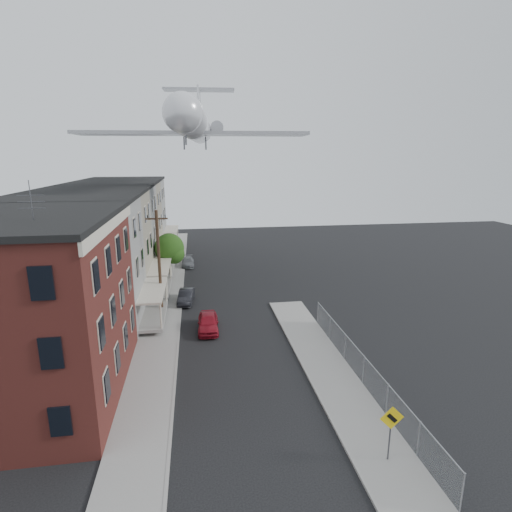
{
  "coord_description": "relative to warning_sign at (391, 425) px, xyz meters",
  "views": [
    {
      "loc": [
        -2.47,
        -14.97,
        13.19
      ],
      "look_at": [
        0.95,
        7.36,
        7.56
      ],
      "focal_mm": 28.0,
      "sensor_mm": 36.0,
      "label": 1
    }
  ],
  "objects": [
    {
      "name": "ground",
      "position": [
        -5.6,
        1.03,
        -1.88
      ],
      "size": [
        120.0,
        120.0,
        0.0
      ],
      "primitive_type": "plane",
      "color": "black",
      "rests_on": "ground"
    },
    {
      "name": "sidewalk_left",
      "position": [
        -11.1,
        25.03,
        -1.82
      ],
      "size": [
        3.0,
        62.0,
        0.12
      ],
      "primitive_type": "cube",
      "color": "gray",
      "rests_on": "ground"
    },
    {
      "name": "sidewalk_right",
      "position": [
        -0.1,
        7.03,
        -1.82
      ],
      "size": [
        3.0,
        26.0,
        0.12
      ],
      "primitive_type": "cube",
      "color": "gray",
      "rests_on": "ground"
    },
    {
      "name": "curb_left",
      "position": [
        -9.65,
        25.03,
        -1.81
      ],
      "size": [
        0.15,
        62.0,
        0.14
      ],
      "primitive_type": "cube",
      "color": "gray",
      "rests_on": "ground"
    },
    {
      "name": "curb_right",
      "position": [
        -1.55,
        7.03,
        -1.81
      ],
      "size": [
        0.15,
        26.0,
        0.14
      ],
      "primitive_type": "cube",
      "color": "gray",
      "rests_on": "ground"
    },
    {
      "name": "corner_building",
      "position": [
        -17.6,
        8.03,
        3.28
      ],
      "size": [
        10.31,
        12.3,
        12.15
      ],
      "color": "#331310",
      "rests_on": "ground"
    },
    {
      "name": "row_house_a",
      "position": [
        -17.56,
        17.53,
        3.25
      ],
      "size": [
        11.98,
        7.0,
        10.3
      ],
      "color": "gray",
      "rests_on": "ground"
    },
    {
      "name": "row_house_b",
      "position": [
        -17.56,
        24.53,
        3.25
      ],
      "size": [
        11.98,
        7.0,
        10.3
      ],
      "color": "gray",
      "rests_on": "ground"
    },
    {
      "name": "row_house_c",
      "position": [
        -17.56,
        31.53,
        3.25
      ],
      "size": [
        11.98,
        7.0,
        10.3
      ],
      "color": "gray",
      "rests_on": "ground"
    },
    {
      "name": "row_house_d",
      "position": [
        -17.56,
        38.53,
        3.25
      ],
      "size": [
        11.98,
        7.0,
        10.3
      ],
      "color": "gray",
      "rests_on": "ground"
    },
    {
      "name": "row_house_e",
      "position": [
        -17.56,
        45.53,
        3.25
      ],
      "size": [
        11.98,
        7.0,
        10.3
      ],
      "color": "gray",
      "rests_on": "ground"
    },
    {
      "name": "chainlink_fence",
      "position": [
        1.4,
        6.03,
        -0.89
      ],
      "size": [
        0.06,
        18.06,
        1.9
      ],
      "color": "gray",
      "rests_on": "ground"
    },
    {
      "name": "warning_sign",
      "position": [
        0.0,
        0.0,
        0.0
      ],
      "size": [
        1.1,
        0.11,
        2.8
      ],
      "color": "#515156",
      "rests_on": "ground"
    },
    {
      "name": "utility_pole",
      "position": [
        -11.2,
        19.03,
        2.79
      ],
      "size": [
        1.8,
        0.26,
        9.0
      ],
      "color": "black",
      "rests_on": "ground"
    },
    {
      "name": "street_tree",
      "position": [
        -10.87,
        28.95,
        1.57
      ],
      "size": [
        3.22,
        3.2,
        5.2
      ],
      "color": "black",
      "rests_on": "ground"
    },
    {
      "name": "car_near",
      "position": [
        -7.4,
        15.14,
        -1.21
      ],
      "size": [
        1.69,
        3.97,
        1.34
      ],
      "primitive_type": "imported",
      "rotation": [
        0.0,
        0.0,
        -0.03
      ],
      "color": "maroon",
      "rests_on": "ground"
    },
    {
      "name": "car_mid",
      "position": [
        -9.2,
        21.62,
        -1.28
      ],
      "size": [
        1.63,
        3.78,
        1.21
      ],
      "primitive_type": "imported",
      "rotation": [
        0.0,
        0.0,
        -0.1
      ],
      "color": "black",
      "rests_on": "ground"
    },
    {
      "name": "car_far",
      "position": [
        -9.2,
        34.52,
        -1.35
      ],
      "size": [
        1.53,
        3.69,
        1.07
      ],
      "primitive_type": "imported",
      "rotation": [
        0.0,
        0.0,
        0.01
      ],
      "color": "slate",
      "rests_on": "ground"
    },
    {
      "name": "airplane",
      "position": [
        -7.86,
        30.4,
        14.57
      ],
      "size": [
        23.24,
        26.53,
        7.67
      ],
      "color": "silver",
      "rests_on": "ground"
    }
  ]
}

